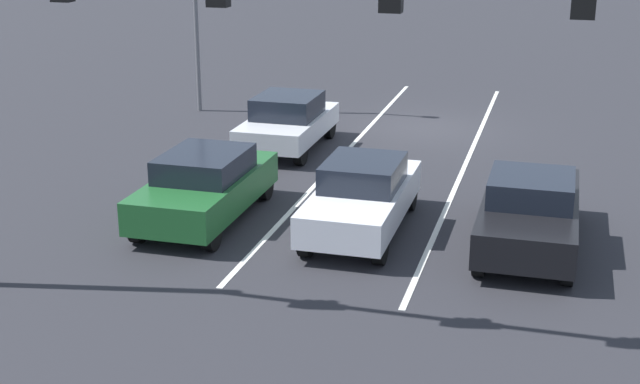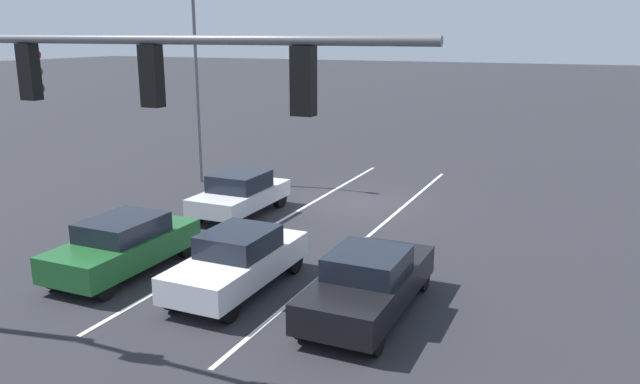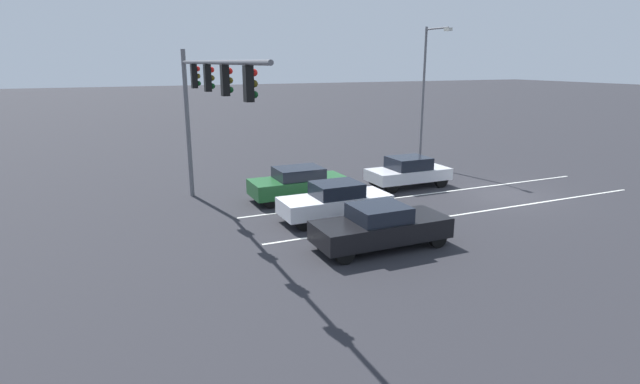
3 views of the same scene
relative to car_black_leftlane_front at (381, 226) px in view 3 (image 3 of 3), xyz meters
name	(u,v)px [view 3 (image 3 of 3)]	position (x,y,z in m)	size (l,w,h in m)	color
ground_plane	(506,195)	(3.51, -8.99, -0.75)	(240.00, 240.00, 0.00)	#28282D
lane_stripe_left_divider	(475,212)	(1.87, -5.70, -0.74)	(0.12, 18.57, 0.01)	silver
lane_stripe_center_divider	(428,194)	(5.16, -5.70, -0.74)	(0.12, 18.57, 0.01)	silver
car_black_leftlane_front	(381,226)	(0.00, 0.00, 0.00)	(1.83, 4.64, 1.49)	black
car_white_midlane_front	(335,201)	(3.37, 0.06, 0.02)	(1.71, 4.39, 1.52)	silver
car_darkgreen_rightlane_front	(298,183)	(6.77, 0.28, 0.02)	(1.83, 4.35, 1.49)	#1E5928
car_silver_rightlane_second	(408,171)	(6.79, -5.66, 0.03)	(1.85, 4.09, 1.51)	silver
traffic_signal_gantry	(205,92)	(5.24, 4.56, 4.26)	(12.06, 0.37, 6.64)	slate
street_lamp_right_shoulder	(426,87)	(10.72, -9.31, 3.92)	(2.23, 0.24, 8.02)	slate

